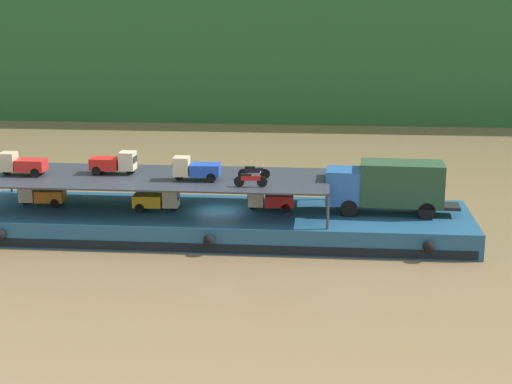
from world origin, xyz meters
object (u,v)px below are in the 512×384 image
(mini_truck_lower_aft, at_px, (157,199))
(mini_truck_lower_mid, at_px, (270,199))
(mini_truck_upper_stern, at_px, (22,164))
(motorcycle_upper_centre, at_px, (254,172))
(covered_lorry, at_px, (388,186))
(cargo_barge, at_px, (219,223))
(mini_truck_upper_fore, at_px, (196,169))
(mini_truck_lower_stern, at_px, (41,194))
(motorcycle_upper_port, at_px, (250,179))
(mini_truck_upper_mid, at_px, (114,163))

(mini_truck_lower_aft, bearing_deg, mini_truck_lower_mid, 6.03)
(mini_truck_upper_stern, bearing_deg, motorcycle_upper_centre, 1.21)
(covered_lorry, bearing_deg, mini_truck_lower_mid, 179.45)
(cargo_barge, distance_m, mini_truck_upper_fore, 3.71)
(cargo_barge, height_order, covered_lorry, covered_lorry)
(covered_lorry, distance_m, mini_truck_lower_stern, 21.03)
(mini_truck_lower_mid, bearing_deg, motorcycle_upper_centre, -158.11)
(mini_truck_lower_aft, bearing_deg, mini_truck_upper_stern, 179.75)
(mini_truck_lower_aft, height_order, mini_truck_upper_stern, mini_truck_upper_stern)
(covered_lorry, xyz_separation_m, motorcycle_upper_centre, (-7.90, -0.31, 0.74))
(cargo_barge, height_order, mini_truck_upper_stern, mini_truck_upper_stern)
(covered_lorry, height_order, motorcycle_upper_port, covered_lorry)
(mini_truck_lower_stern, distance_m, motorcycle_upper_port, 13.40)
(covered_lorry, distance_m, motorcycle_upper_centre, 7.94)
(mini_truck_lower_stern, bearing_deg, mini_truck_upper_stern, -149.90)
(mini_truck_lower_stern, xyz_separation_m, mini_truck_lower_mid, (14.04, 0.17, 0.00))
(mini_truck_upper_fore, distance_m, motorcycle_upper_port, 3.61)
(covered_lorry, bearing_deg, motorcycle_upper_port, -163.80)
(mini_truck_lower_aft, xyz_separation_m, mini_truck_upper_fore, (2.42, -0.32, 2.00))
(mini_truck_lower_mid, xyz_separation_m, mini_truck_upper_fore, (-4.28, -1.02, 2.00))
(covered_lorry, height_order, mini_truck_upper_fore, mini_truck_upper_fore)
(mini_truck_lower_mid, bearing_deg, mini_truck_lower_stern, -179.30)
(mini_truck_lower_stern, relative_size, mini_truck_lower_aft, 1.01)
(mini_truck_lower_aft, height_order, mini_truck_lower_mid, same)
(mini_truck_lower_aft, distance_m, motorcycle_upper_port, 6.24)
(motorcycle_upper_centre, bearing_deg, cargo_barge, -179.53)
(mini_truck_lower_stern, relative_size, motorcycle_upper_port, 1.47)
(covered_lorry, bearing_deg, mini_truck_upper_mid, 179.14)
(covered_lorry, height_order, mini_truck_upper_mid, mini_truck_upper_mid)
(cargo_barge, height_order, mini_truck_lower_mid, mini_truck_lower_mid)
(mini_truck_lower_stern, height_order, mini_truck_lower_mid, same)
(covered_lorry, relative_size, mini_truck_lower_stern, 2.84)
(cargo_barge, xyz_separation_m, motorcycle_upper_port, (2.12, -1.97, 3.18))
(mini_truck_upper_mid, bearing_deg, mini_truck_upper_fore, -13.01)
(motorcycle_upper_centre, bearing_deg, covered_lorry, 2.25)
(mini_truck_lower_mid, distance_m, motorcycle_upper_port, 3.08)
(mini_truck_lower_stern, height_order, mini_truck_upper_stern, mini_truck_upper_stern)
(mini_truck_lower_stern, xyz_separation_m, mini_truck_upper_fore, (9.76, -0.85, 2.00))
(covered_lorry, xyz_separation_m, mini_truck_upper_fore, (-11.24, -0.96, 1.00))
(motorcycle_upper_port, bearing_deg, mini_truck_upper_fore, 158.15)
(mini_truck_lower_mid, distance_m, motorcycle_upper_centre, 2.02)
(mini_truck_lower_aft, xyz_separation_m, motorcycle_upper_centre, (5.76, 0.33, 1.74))
(mini_truck_lower_mid, xyz_separation_m, mini_truck_upper_stern, (-14.91, -0.67, 2.00))
(cargo_barge, bearing_deg, mini_truck_upper_fore, -152.80)
(cargo_barge, bearing_deg, motorcycle_upper_port, -42.92)
(mini_truck_lower_aft, xyz_separation_m, mini_truck_upper_stern, (-8.21, 0.04, 2.00))
(cargo_barge, xyz_separation_m, motorcycle_upper_centre, (2.12, 0.02, 3.18))
(mini_truck_lower_mid, relative_size, mini_truck_upper_mid, 1.01)
(motorcycle_upper_centre, bearing_deg, mini_truck_upper_fore, -169.06)
(mini_truck_lower_mid, relative_size, mini_truck_upper_fore, 1.01)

